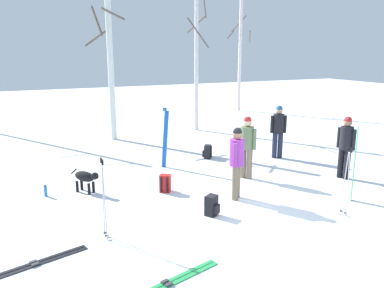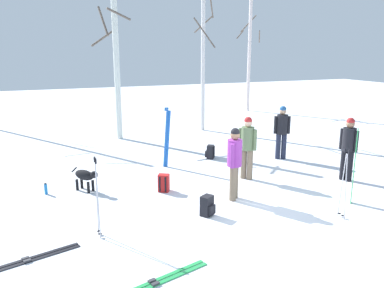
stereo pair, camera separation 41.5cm
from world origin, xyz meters
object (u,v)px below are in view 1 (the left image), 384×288
at_px(ski_pair_planted_0, 165,138).
at_px(birch_tree_4, 240,48).
at_px(backpack_2, 207,152).
at_px(person_1, 247,143).
at_px(ski_pair_lying_0, 31,265).
at_px(birch_tree_3, 197,63).
at_px(ski_pair_planted_1, 354,165).
at_px(birch_tree_2, 110,60).
at_px(ski_poles_0, 104,197).
at_px(ski_pair_lying_1, 169,283).
at_px(person_4, 278,128).
at_px(backpack_1, 212,206).
at_px(ski_poles_1, 347,180).
at_px(water_bottle_0, 46,191).
at_px(person_2, 237,159).
at_px(backpack_0, 165,183).
at_px(person_0, 346,143).
at_px(dog, 86,178).

relative_size(ski_pair_planted_0, birch_tree_4, 0.26).
bearing_deg(backpack_2, birch_tree_4, 53.30).
height_order(person_1, ski_pair_lying_0, person_1).
bearing_deg(birch_tree_3, ski_pair_lying_0, -129.01).
bearing_deg(backpack_2, ski_pair_planted_1, -72.92).
bearing_deg(birch_tree_2, backpack_2, -62.24).
relative_size(person_1, birch_tree_2, 0.29).
bearing_deg(ski_poles_0, ski_pair_lying_1, -73.92).
relative_size(person_4, ski_pair_planted_0, 0.95).
bearing_deg(backpack_1, ski_poles_0, -177.88).
distance_m(ski_poles_1, water_bottle_0, 6.87).
distance_m(backpack_2, birch_tree_2, 5.35).
height_order(person_2, backpack_1, person_2).
bearing_deg(person_1, birch_tree_4, 59.71).
bearing_deg(ski_pair_lying_0, birch_tree_3, 50.99).
relative_size(backpack_0, backpack_2, 1.00).
distance_m(person_1, ski_pair_lying_0, 6.15).
distance_m(ski_poles_0, birch_tree_3, 10.41).
relative_size(person_0, backpack_2, 3.90).
relative_size(ski_poles_1, backpack_1, 3.40).
xyz_separation_m(person_0, person_2, (-3.45, -0.07, 0.00)).
height_order(dog, ski_poles_0, ski_poles_0).
bearing_deg(person_2, ski_pair_lying_0, -165.71).
bearing_deg(dog, water_bottle_0, 171.00).
distance_m(ski_pair_planted_1, ski_pair_lying_1, 5.34).
distance_m(person_0, backpack_1, 4.53).
relative_size(person_1, backpack_1, 3.90).
height_order(backpack_1, birch_tree_3, birch_tree_3).
distance_m(person_0, birch_tree_3, 7.89).
relative_size(dog, birch_tree_2, 0.13).
bearing_deg(birch_tree_4, birch_tree_2, -152.24).
bearing_deg(person_4, person_0, -81.08).
height_order(person_0, dog, person_0).
relative_size(backpack_1, birch_tree_3, 0.08).
relative_size(ski_pair_planted_1, ski_poles_0, 1.14).
height_order(ski_pair_planted_1, backpack_1, ski_pair_planted_1).
bearing_deg(ski_poles_0, birch_tree_4, 50.07).
height_order(ski_pair_planted_0, birch_tree_3, birch_tree_3).
relative_size(ski_pair_planted_0, backpack_0, 4.09).
height_order(person_4, ski_pair_planted_0, ski_pair_planted_0).
bearing_deg(birch_tree_2, dog, -109.87).
xyz_separation_m(person_0, birch_tree_4, (3.80, 11.76, 2.55)).
xyz_separation_m(person_2, backpack_1, (-0.96, -0.62, -0.77)).
relative_size(water_bottle_0, birch_tree_2, 0.05).
distance_m(ski_poles_0, backpack_0, 2.69).
relative_size(person_2, birch_tree_2, 0.29).
height_order(person_1, dog, person_1).
relative_size(person_0, ski_pair_lying_0, 0.91).
bearing_deg(ski_poles_1, ski_pair_planted_0, 114.26).
bearing_deg(ski_pair_planted_1, birch_tree_4, 69.61).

